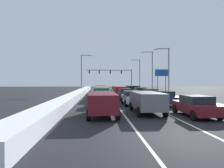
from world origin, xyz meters
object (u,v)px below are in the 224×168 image
street_lamp_right_mid (151,68)px  street_lamp_right_far (138,72)px  sedan_navy_left_lane_second (103,98)px  suv_black_left_lane_fifth (100,89)px  suv_gray_center_lane_nearest (147,100)px  sedan_tan_right_lane_fourth (140,92)px  traffic_light_gantry (115,74)px  suv_red_center_lane_fourth (120,90)px  sedan_green_right_lane_third (150,94)px  suv_maroon_left_lane_nearest (103,102)px  sedan_white_center_lane_fifth (116,90)px  street_lamp_left_mid (83,70)px  sedan_charcoal_center_lane_third (125,94)px  sedan_navy_right_lane_second (164,98)px  suv_tan_left_lane_fourth (101,90)px  sedan_silver_center_lane_second (132,98)px  sedan_maroon_right_lane_nearest (195,106)px  suv_green_left_lane_third (101,92)px  suv_black_right_lane_fifth (133,89)px  roadside_sign_right (162,75)px  street_lamp_right_near (167,67)px

street_lamp_right_mid → street_lamp_right_far: (-0.58, 10.60, -0.31)m
sedan_navy_left_lane_second → suv_black_left_lane_fifth: 18.96m
suv_gray_center_lane_nearest → sedan_tan_right_lane_fourth: bearing=79.8°
suv_black_left_lane_fifth → traffic_light_gantry: 22.21m
suv_red_center_lane_fourth → sedan_green_right_lane_third: bearing=-63.2°
suv_maroon_left_lane_nearest → street_lamp_right_far: (10.44, 38.65, 4.02)m
sedan_white_center_lane_fifth → suv_black_left_lane_fifth: size_ratio=0.92×
suv_maroon_left_lane_nearest → suv_gray_center_lane_nearest: bearing=16.1°
traffic_light_gantry → street_lamp_left_mid: street_lamp_left_mid is taller
sedan_charcoal_center_lane_third → street_lamp_left_mid: size_ratio=0.53×
sedan_navy_right_lane_second → suv_tan_left_lane_fourth: 14.34m
sedan_tan_right_lane_fourth → street_lamp_left_mid: size_ratio=0.53×
sedan_green_right_lane_third → suv_black_left_lane_fifth: (-6.61, 13.09, 0.25)m
sedan_silver_center_lane_second → traffic_light_gantry: (1.30, 39.73, 4.12)m
sedan_navy_left_lane_second → street_lamp_right_far: bearing=72.4°
sedan_charcoal_center_lane_third → street_lamp_right_mid: bearing=63.5°
sedan_maroon_right_lane_nearest → suv_maroon_left_lane_nearest: 6.74m
sedan_green_right_lane_third → suv_green_left_lane_third: 6.65m
suv_tan_left_lane_fourth → street_lamp_left_mid: bearing=109.6°
suv_black_right_lane_fifth → roadside_sign_right: size_ratio=0.89×
sedan_white_center_lane_fifth → street_lamp_left_mid: street_lamp_left_mid is taller
street_lamp_right_far → suv_black_left_lane_fifth: bearing=-127.6°
street_lamp_right_near → suv_black_left_lane_fifth: bearing=144.3°
suv_green_left_lane_third → suv_black_left_lane_fifth: (-0.00, 12.39, 0.00)m
sedan_navy_left_lane_second → suv_tan_left_lane_fourth: 12.80m
suv_gray_center_lane_nearest → sedan_green_right_lane_third: bearing=74.1°
suv_gray_center_lane_nearest → street_lamp_right_near: 18.40m
suv_black_right_lane_fifth → roadside_sign_right: roadside_sign_right is taller
suv_gray_center_lane_nearest → sedan_navy_left_lane_second: suv_gray_center_lane_nearest is taller
suv_red_center_lane_fourth → sedan_navy_left_lane_second: suv_red_center_lane_fourth is taller
suv_gray_center_lane_nearest → sedan_white_center_lane_fifth: bearing=90.6°
suv_black_right_lane_fifth → suv_red_center_lane_fourth: 6.76m
suv_red_center_lane_fourth → sedan_white_center_lane_fifth: bearing=90.5°
sedan_green_right_lane_third → suv_black_right_lane_fifth: size_ratio=0.92×
roadside_sign_right → suv_black_right_lane_fifth: bearing=-137.6°
sedan_navy_left_lane_second → street_lamp_right_far: street_lamp_right_far is taller
suv_gray_center_lane_nearest → roadside_sign_right: bearing=70.2°
sedan_green_right_lane_third → suv_maroon_left_lane_nearest: 13.81m
street_lamp_right_near → street_lamp_right_far: 21.20m
sedan_white_center_lane_fifth → suv_tan_left_lane_fourth: size_ratio=0.92×
suv_red_center_lane_fourth → sedan_navy_left_lane_second: size_ratio=1.09×
suv_green_left_lane_third → street_lamp_left_mid: (-3.81, 17.03, 4.02)m
sedan_tan_right_lane_fourth → sedan_silver_center_lane_second: size_ratio=1.00×
sedan_green_right_lane_third → suv_black_right_lane_fifth: (-0.19, 12.66, 0.25)m
street_lamp_right_near → street_lamp_left_mid: (-14.58, 12.38, 0.23)m
suv_gray_center_lane_nearest → suv_maroon_left_lane_nearest: same height
sedan_tan_right_lane_fourth → sedan_white_center_lane_fifth: 7.75m
street_lamp_left_mid → sedan_maroon_right_lane_nearest: bearing=-71.1°
sedan_silver_center_lane_second → suv_black_left_lane_fifth: bearing=100.1°
suv_black_left_lane_fifth → suv_maroon_left_lane_nearest: bearing=-90.1°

